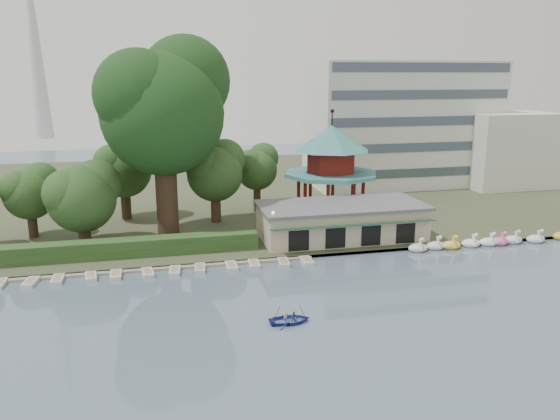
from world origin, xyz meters
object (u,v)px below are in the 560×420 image
object	(u,v)px
big_tree	(164,103)
dock	(141,269)
boathouse	(341,220)
rowboat_with_passengers	(290,317)
pavilion	(331,161)

from	to	relation	value
big_tree	dock	bearing A→B (deg)	-106.12
boathouse	big_tree	size ratio (longest dim) A/B	0.83
dock	rowboat_with_passengers	bearing A→B (deg)	-52.08
dock	rowboat_with_passengers	xyz separation A→B (m)	(11.24, -14.42, 0.34)
pavilion	rowboat_with_passengers	bearing A→B (deg)	-113.59
rowboat_with_passengers	dock	bearing A→B (deg)	127.92
dock	rowboat_with_passengers	distance (m)	18.29
pavilion	dock	bearing A→B (deg)	-148.34
pavilion	big_tree	size ratio (longest dim) A/B	0.60
dock	boathouse	distance (m)	22.62
boathouse	big_tree	distance (m)	23.65
pavilion	boathouse	bearing A→B (deg)	-101.28
dock	big_tree	distance (m)	19.01
dock	rowboat_with_passengers	size ratio (longest dim) A/B	7.61
dock	big_tree	world-z (taller)	big_tree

